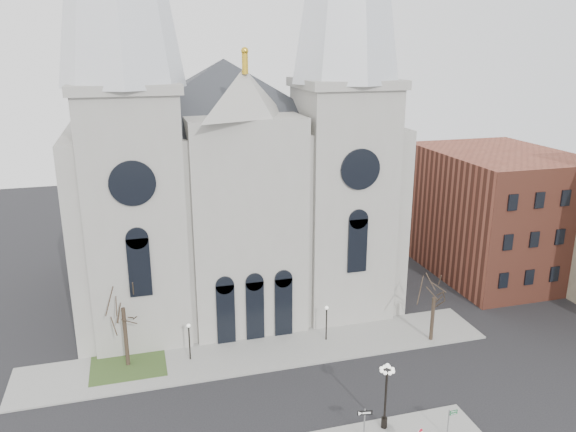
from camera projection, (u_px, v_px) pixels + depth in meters
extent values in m
cube|color=gray|center=(262.00, 352.00, 47.93)|extent=(40.00, 6.00, 0.14)
cube|color=#354E21|center=(128.00, 365.00, 45.99)|extent=(6.00, 5.00, 0.18)
cube|color=#9A978F|center=(228.00, 206.00, 59.15)|extent=(30.00, 24.00, 18.00)
pyramid|color=#2D3035|center=(223.00, 58.00, 54.79)|extent=(33.00, 26.40, 6.00)
cube|color=#9A978F|center=(135.00, 218.00, 48.27)|extent=(8.00, 8.00, 22.00)
cylinder|color=black|center=(132.00, 183.00, 43.38)|extent=(3.60, 0.30, 3.60)
cube|color=#9A978F|center=(342.00, 202.00, 53.21)|extent=(8.00, 8.00, 22.00)
cylinder|color=black|center=(360.00, 169.00, 48.32)|extent=(3.60, 0.30, 3.60)
cube|color=#9A978F|center=(247.00, 228.00, 49.72)|extent=(10.00, 5.00, 19.50)
pyramid|color=#9A978F|center=(244.00, 92.00, 46.31)|extent=(11.00, 5.00, 4.00)
cube|color=brown|center=(495.00, 213.00, 63.85)|extent=(14.00, 18.00, 14.00)
cylinder|color=black|center=(126.00, 338.00, 45.25)|extent=(0.32, 0.32, 5.25)
cylinder|color=black|center=(432.00, 319.00, 49.40)|extent=(0.32, 0.32, 4.20)
cylinder|color=black|center=(189.00, 343.00, 46.38)|extent=(0.12, 0.12, 3.00)
sphere|color=white|center=(189.00, 326.00, 45.91)|extent=(0.32, 0.32, 0.32)
cylinder|color=black|center=(326.00, 324.00, 49.50)|extent=(0.12, 0.12, 3.00)
sphere|color=white|center=(327.00, 308.00, 49.03)|extent=(0.32, 0.32, 0.32)
cube|color=white|center=(420.00, 432.00, 34.98)|extent=(0.41, 0.10, 0.09)
cylinder|color=black|center=(385.00, 400.00, 37.81)|extent=(0.15, 0.15, 4.38)
cylinder|color=black|center=(384.00, 422.00, 38.34)|extent=(0.42, 0.42, 0.76)
sphere|color=white|center=(387.00, 366.00, 37.05)|extent=(0.30, 0.30, 0.30)
cylinder|color=slate|center=(364.00, 424.00, 37.01)|extent=(0.10, 0.10, 2.29)
cube|color=black|center=(365.00, 412.00, 36.76)|extent=(0.99, 0.23, 0.33)
cylinder|color=slate|center=(448.00, 423.00, 37.24)|extent=(0.08, 0.08, 2.05)
cube|color=#0B5325|center=(454.00, 411.00, 37.08)|extent=(0.58, 0.06, 0.14)
cube|color=#0B5325|center=(453.00, 413.00, 37.14)|extent=(0.58, 0.06, 0.14)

